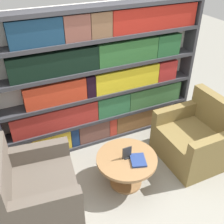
# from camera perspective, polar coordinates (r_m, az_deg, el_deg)

# --- Properties ---
(ground_plane) EXTENTS (14.00, 14.00, 0.00)m
(ground_plane) POSITION_cam_1_polar(r_m,az_deg,el_deg) (3.44, 7.14, -17.68)
(ground_plane) COLOR gray
(bookshelf) EXTENTS (2.95, 0.30, 2.02)m
(bookshelf) POSITION_cam_1_polar(r_m,az_deg,el_deg) (3.74, -1.94, 7.07)
(bookshelf) COLOR silver
(bookshelf) RESTS_ON ground_plane
(armchair_left) EXTENTS (0.93, 0.99, 0.91)m
(armchair_left) POSITION_cam_1_polar(r_m,az_deg,el_deg) (3.16, -16.16, -16.46)
(armchair_left) COLOR brown
(armchair_left) RESTS_ON ground_plane
(armchair_right) EXTENTS (0.82, 0.90, 0.91)m
(armchair_right) POSITION_cam_1_polar(r_m,az_deg,el_deg) (3.88, 17.63, -5.69)
(armchair_right) COLOR olive
(armchair_right) RESTS_ON ground_plane
(coffee_table) EXTENTS (0.75, 0.75, 0.44)m
(coffee_table) POSITION_cam_1_polar(r_m,az_deg,el_deg) (3.34, 3.16, -11.44)
(coffee_table) COLOR olive
(coffee_table) RESTS_ON ground_plane
(table_sign) EXTENTS (0.12, 0.06, 0.17)m
(table_sign) POSITION_cam_1_polar(r_m,az_deg,el_deg) (3.20, 3.27, -8.98)
(table_sign) COLOR black
(table_sign) RESTS_ON coffee_table
(stray_book) EXTENTS (0.24, 0.27, 0.03)m
(stray_book) POSITION_cam_1_polar(r_m,az_deg,el_deg) (3.21, 5.69, -10.41)
(stray_book) COLOR navy
(stray_book) RESTS_ON coffee_table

